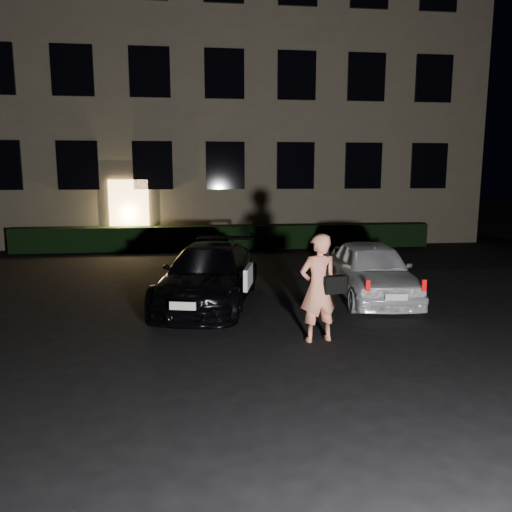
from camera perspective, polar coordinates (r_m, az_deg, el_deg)
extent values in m
plane|color=black|center=(8.08, 1.38, -10.41)|extent=(80.00, 80.00, 0.00)
cube|color=#685D4A|center=(22.77, -4.23, 17.70)|extent=(20.00, 8.00, 12.00)
cube|color=#F4BC6F|center=(18.67, -14.28, 4.61)|extent=(1.40, 0.10, 2.50)
cube|color=black|center=(19.63, -27.20, 9.21)|extent=(1.40, 0.10, 1.70)
cube|color=black|center=(18.91, -19.69, 9.72)|extent=(1.40, 0.10, 1.70)
cube|color=black|center=(18.52, -11.70, 10.09)|extent=(1.40, 0.10, 1.70)
cube|color=black|center=(18.49, -3.52, 10.27)|extent=(1.40, 0.10, 1.70)
cube|color=black|center=(18.82, 4.54, 10.25)|extent=(1.40, 0.10, 1.70)
cube|color=black|center=(19.50, 12.17, 10.04)|extent=(1.40, 0.10, 1.70)
cube|color=black|center=(20.49, 19.16, 9.70)|extent=(1.40, 0.10, 1.70)
cube|color=black|center=(19.22, -20.25, 19.29)|extent=(1.40, 0.10, 1.70)
cube|color=black|center=(18.83, -12.05, 19.87)|extent=(1.40, 0.10, 1.70)
cube|color=black|center=(18.80, -3.62, 20.07)|extent=(1.40, 0.10, 1.70)
cube|color=black|center=(19.13, 4.67, 19.87)|extent=(1.40, 0.10, 1.70)
cube|color=black|center=(19.80, 12.51, 19.33)|extent=(1.40, 0.10, 1.70)
cube|color=black|center=(20.77, 19.66, 18.54)|extent=(1.40, 0.10, 1.70)
cube|color=black|center=(18.20, -3.35, 2.16)|extent=(15.00, 0.70, 0.85)
imported|color=black|center=(10.59, -5.38, -2.16)|extent=(2.66, 4.55, 1.24)
cube|color=white|center=(9.65, -0.89, -2.37)|extent=(0.28, 0.88, 0.41)
cube|color=silver|center=(8.51, -8.38, -5.66)|extent=(0.45, 0.14, 0.14)
imported|color=silver|center=(11.28, 13.08, -1.58)|extent=(1.83, 3.83, 1.26)
cube|color=red|center=(9.46, 12.67, -3.32)|extent=(0.08, 0.06, 0.21)
cube|color=red|center=(9.77, 18.67, -3.19)|extent=(0.08, 0.06, 0.21)
cube|color=silver|center=(9.61, 15.74, -4.55)|extent=(0.42, 0.08, 0.12)
imported|color=#FC9070|center=(8.21, 7.15, -3.63)|extent=(0.73, 0.55, 1.79)
cube|color=black|center=(8.18, 8.93, -3.24)|extent=(0.39, 0.23, 0.28)
cube|color=black|center=(8.09, 8.11, -0.45)|extent=(0.05, 0.07, 0.56)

